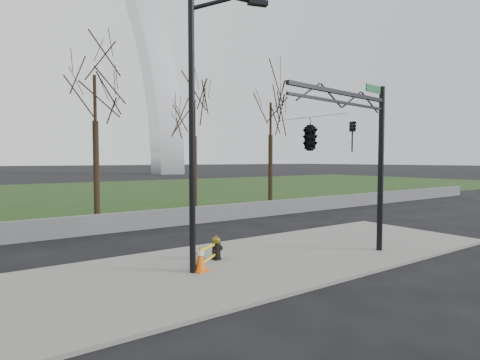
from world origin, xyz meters
TOP-DOWN VIEW (x-y plane):
  - ground at (0.00, 0.00)m, footprint 500.00×500.00m
  - sidewalk at (0.00, 0.00)m, footprint 18.00×6.00m
  - grass_strip at (0.00, 30.00)m, footprint 120.00×40.00m
  - guardrail at (0.00, 8.00)m, footprint 60.00×0.30m
  - gateway_arch at (0.00, 75.00)m, footprint 66.00×6.00m
  - tree_row at (-5.69, 12.00)m, footprint 34.62×4.00m
  - fire_hydrant at (-1.65, 0.77)m, footprint 0.50×0.35m
  - traffic_cone at (-2.76, -0.11)m, footprint 0.48×0.48m
  - street_light at (-2.77, -0.15)m, footprint 2.32×0.89m
  - traffic_signal_mast at (0.67, -1.84)m, footprint 5.08×2.52m
  - caution_tape at (-2.27, 0.34)m, footprint 1.33×0.88m

SIDE VIEW (x-z plane):
  - ground at x=0.00m, z-range 0.00..0.00m
  - grass_strip at x=0.00m, z-range 0.00..0.06m
  - sidewalk at x=0.00m, z-range 0.00..0.10m
  - guardrail at x=0.00m, z-range 0.00..0.90m
  - caution_tape at x=-2.27m, z-range 0.26..0.68m
  - fire_hydrant at x=-1.65m, z-range 0.07..0.87m
  - traffic_cone at x=-2.76m, z-range 0.10..0.87m
  - traffic_signal_mast at x=0.67m, z-range 1.15..7.15m
  - tree_row at x=-5.69m, z-range 0.00..8.73m
  - street_light at x=-2.77m, z-range 0.59..8.80m
  - gateway_arch at x=0.00m, z-range 0.00..65.00m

